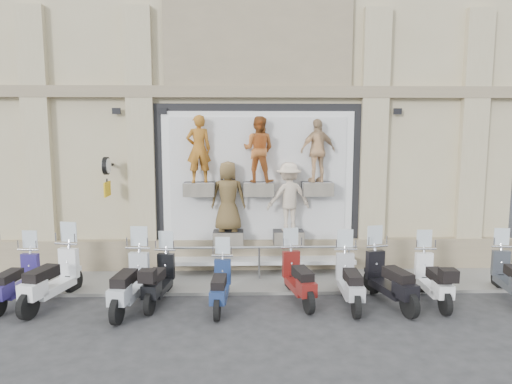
% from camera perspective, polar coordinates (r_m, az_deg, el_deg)
% --- Properties ---
extents(ground, '(90.00, 90.00, 0.00)m').
position_cam_1_polar(ground, '(10.04, 0.81, -14.79)').
color(ground, '#2A2A2C').
rests_on(ground, ground).
extents(sidewalk, '(16.00, 2.20, 0.08)m').
position_cam_1_polar(sidewalk, '(12.00, 0.38, -10.80)').
color(sidewalk, gray).
rests_on(sidewalk, ground).
extents(building, '(14.00, 8.60, 12.00)m').
position_cam_1_polar(building, '(16.43, -0.21, 15.20)').
color(building, '#BFB18B').
rests_on(building, ground).
extents(shop_vitrine, '(5.60, 0.94, 4.30)m').
position_cam_1_polar(shop_vitrine, '(12.10, 0.60, 0.86)').
color(shop_vitrine, black).
rests_on(shop_vitrine, ground).
extents(guard_rail, '(5.06, 0.10, 0.93)m').
position_cam_1_polar(guard_rail, '(11.77, 0.40, -8.99)').
color(guard_rail, '#9EA0A5').
rests_on(guard_rail, ground).
extents(clock_sign_bracket, '(0.10, 0.80, 1.02)m').
position_cam_1_polar(clock_sign_bracket, '(12.30, -18.16, 2.45)').
color(clock_sign_bracket, black).
rests_on(clock_sign_bracket, ground).
extents(scooter_a, '(0.75, 1.94, 1.54)m').
position_cam_1_polar(scooter_a, '(11.52, -27.84, -8.68)').
color(scooter_a, navy).
rests_on(scooter_a, ground).
extents(scooter_b, '(1.11, 2.23, 1.74)m').
position_cam_1_polar(scooter_b, '(11.08, -24.26, -8.56)').
color(scooter_b, white).
rests_on(scooter_b, ground).
extents(scooter_c, '(0.83, 2.14, 1.69)m').
position_cam_1_polar(scooter_c, '(10.25, -15.54, -9.57)').
color(scooter_c, '#AEB3BC').
rests_on(scooter_c, ground).
extents(scooter_d, '(0.76, 1.91, 1.51)m').
position_cam_1_polar(scooter_d, '(10.52, -12.06, -9.54)').
color(scooter_d, black).
rests_on(scooter_d, ground).
extents(scooter_e, '(0.62, 1.81, 1.45)m').
position_cam_1_polar(scooter_e, '(10.03, -4.50, -10.43)').
color(scooter_e, navy).
rests_on(scooter_e, ground).
extents(scooter_f, '(0.92, 2.00, 1.57)m').
position_cam_1_polar(scooter_f, '(10.41, 5.36, -9.42)').
color(scooter_f, '#601310').
rests_on(scooter_f, ground).
extents(scooter_g, '(0.63, 1.96, 1.58)m').
position_cam_1_polar(scooter_g, '(10.35, 11.67, -9.62)').
color(scooter_g, '#A4A5AB').
rests_on(scooter_g, ground).
extents(scooter_h, '(1.10, 2.13, 1.66)m').
position_cam_1_polar(scooter_h, '(10.57, 16.43, -9.17)').
color(scooter_h, black).
rests_on(scooter_h, ground).
extents(scooter_i, '(0.59, 1.91, 1.54)m').
position_cam_1_polar(scooter_i, '(11.02, 21.30, -9.03)').
color(scooter_i, white).
rests_on(scooter_i, ground).
extents(scooter_j, '(0.79, 1.94, 1.53)m').
position_cam_1_polar(scooter_j, '(12.01, 29.31, -8.15)').
color(scooter_j, '#31353C').
rests_on(scooter_j, ground).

